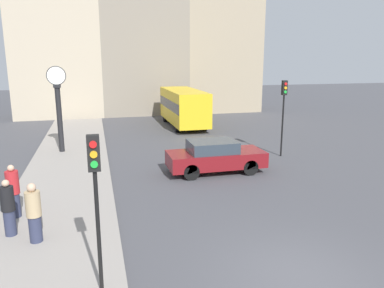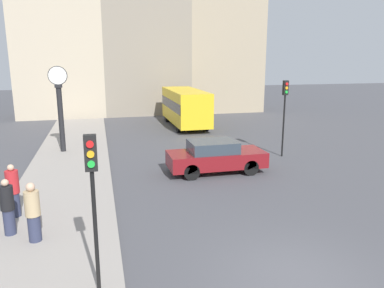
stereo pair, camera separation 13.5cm
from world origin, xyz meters
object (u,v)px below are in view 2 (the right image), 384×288
bus_distant (185,106)px  traffic_light_near (92,182)px  street_clock (60,108)px  pedestrian_black_jacket (8,207)px  traffic_light_far (285,103)px  pedestrian_red_top (13,191)px  sedan_car (215,156)px  pedestrian_tan_coat (33,213)px

bus_distant → traffic_light_near: 21.51m
traffic_light_near → street_clock: (-1.84, 13.71, -0.15)m
street_clock → pedestrian_black_jacket: bearing=-93.9°
traffic_light_far → pedestrian_red_top: size_ratio=2.30×
sedan_car → pedestrian_tan_coat: bearing=-142.8°
pedestrian_black_jacket → traffic_light_far: bearing=28.5°
traffic_light_far → street_clock: bearing=162.8°
sedan_car → traffic_light_far: bearing=23.6°
sedan_car → street_clock: bearing=142.6°
bus_distant → pedestrian_red_top: bus_distant is taller
bus_distant → pedestrian_tan_coat: bearing=-115.8°
traffic_light_near → pedestrian_red_top: 5.76m
pedestrian_red_top → traffic_light_near: bearing=-61.3°
bus_distant → pedestrian_black_jacket: size_ratio=4.35×
bus_distant → traffic_light_far: size_ratio=1.82×
bus_distant → pedestrian_black_jacket: bearing=-118.7°
street_clock → pedestrian_red_top: street_clock is taller
sedan_car → bus_distant: bus_distant is taller
bus_distant → pedestrian_tan_coat: (-8.47, -17.56, -0.61)m
street_clock → bus_distant: bearing=38.0°
sedan_car → traffic_light_near: bearing=-123.0°
street_clock → pedestrian_tan_coat: street_clock is taller
sedan_car → pedestrian_black_jacket: 9.19m
pedestrian_red_top → street_clock: bearing=84.8°
bus_distant → pedestrian_black_jacket: (-9.26, -16.94, -0.63)m
traffic_light_far → pedestrian_tan_coat: 13.73m
traffic_light_far → pedestrian_black_jacket: 14.09m
street_clock → pedestrian_red_top: 9.05m
sedan_car → pedestrian_tan_coat: (-7.08, -5.37, 0.21)m
pedestrian_tan_coat → sedan_car: bearing=37.2°
bus_distant → street_clock: size_ratio=1.59×
bus_distant → street_clock: 10.91m
bus_distant → traffic_light_near: (-6.73, -20.40, 1.10)m
pedestrian_black_jacket → traffic_light_near: bearing=-53.9°
bus_distant → traffic_light_far: bearing=-73.7°
traffic_light_near → pedestrian_tan_coat: 3.75m
street_clock → pedestrian_red_top: bearing=-95.2°
traffic_light_far → pedestrian_black_jacket: traffic_light_far is taller
traffic_light_far → pedestrian_tan_coat: size_ratio=2.34×
pedestrian_black_jacket → pedestrian_tan_coat: (0.78, -0.62, 0.01)m
pedestrian_red_top → bus_distant: bearing=59.0°
street_clock → pedestrian_black_jacket: size_ratio=2.74×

